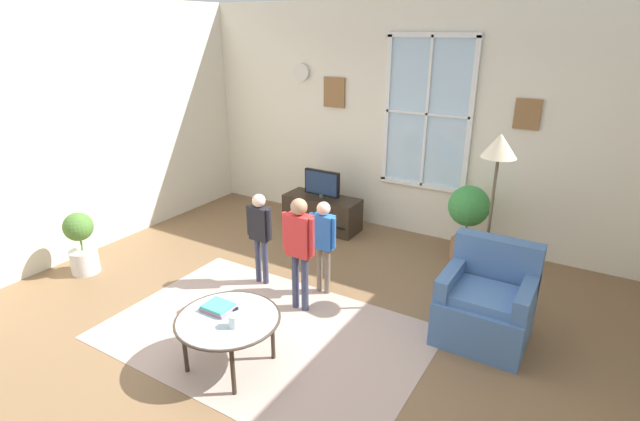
% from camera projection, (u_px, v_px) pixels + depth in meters
% --- Properties ---
extents(ground_plane, '(6.59, 6.58, 0.02)m').
position_uv_depth(ground_plane, '(267.00, 340.00, 4.37)').
color(ground_plane, brown).
extents(back_wall, '(5.99, 0.17, 2.97)m').
position_uv_depth(back_wall, '(406.00, 121.00, 6.27)').
color(back_wall, silver).
rests_on(back_wall, ground_plane).
extents(side_wall_left, '(0.12, 5.98, 2.97)m').
position_uv_depth(side_wall_left, '(39.00, 139.00, 5.33)').
color(side_wall_left, silver).
rests_on(side_wall_left, ground_plane).
extents(area_rug, '(2.87, 1.90, 0.01)m').
position_uv_depth(area_rug, '(265.00, 333.00, 4.44)').
color(area_rug, tan).
rests_on(area_rug, ground_plane).
extents(tv_stand, '(1.06, 0.44, 0.45)m').
position_uv_depth(tv_stand, '(322.00, 213.00, 6.71)').
color(tv_stand, '#2D2319').
rests_on(tv_stand, ground_plane).
extents(television, '(0.52, 0.08, 0.38)m').
position_uv_depth(television, '(322.00, 183.00, 6.55)').
color(television, '#4C4C4C').
rests_on(television, tv_stand).
extents(armchair, '(0.76, 0.74, 0.87)m').
position_uv_depth(armchair, '(486.00, 304.00, 4.31)').
color(armchair, '#476B9E').
rests_on(armchair, ground_plane).
extents(coffee_table, '(0.85, 0.85, 0.46)m').
position_uv_depth(coffee_table, '(228.00, 321.00, 3.89)').
color(coffee_table, '#99B2B7').
rests_on(coffee_table, ground_plane).
extents(book_stack, '(0.25, 0.19, 0.05)m').
position_uv_depth(book_stack, '(218.00, 307.00, 3.98)').
color(book_stack, '#B27898').
rests_on(book_stack, coffee_table).
extents(cup, '(0.09, 0.09, 0.10)m').
position_uv_depth(cup, '(234.00, 321.00, 3.75)').
color(cup, white).
rests_on(cup, coffee_table).
extents(remote_near_books, '(0.08, 0.15, 0.02)m').
position_uv_depth(remote_near_books, '(230.00, 311.00, 3.96)').
color(remote_near_books, black).
rests_on(remote_near_books, coffee_table).
extents(person_red_shirt, '(0.35, 0.16, 1.16)m').
position_uv_depth(person_red_shirt, '(299.00, 242.00, 4.59)').
color(person_red_shirt, '#333851').
rests_on(person_red_shirt, ground_plane).
extents(person_black_shirt, '(0.31, 0.14, 1.02)m').
position_uv_depth(person_black_shirt, '(260.00, 228.00, 5.11)').
color(person_black_shirt, '#333851').
rests_on(person_black_shirt, ground_plane).
extents(person_blue_shirt, '(0.31, 0.14, 1.01)m').
position_uv_depth(person_blue_shirt, '(323.00, 237.00, 4.92)').
color(person_blue_shirt, '#726656').
rests_on(person_blue_shirt, ground_plane).
extents(potted_plant_by_window, '(0.48, 0.48, 0.92)m').
position_uv_depth(potted_plant_by_window, '(468.00, 215.00, 5.67)').
color(potted_plant_by_window, '#9E6B4C').
rests_on(potted_plant_by_window, ground_plane).
extents(potted_plant_corner, '(0.32, 0.32, 0.72)m').
position_uv_depth(potted_plant_corner, '(81.00, 242.00, 5.43)').
color(potted_plant_corner, silver).
rests_on(potted_plant_corner, ground_plane).
extents(floor_lamp, '(0.32, 0.32, 1.75)m').
position_uv_depth(floor_lamp, '(497.00, 164.00, 4.41)').
color(floor_lamp, black).
rests_on(floor_lamp, ground_plane).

